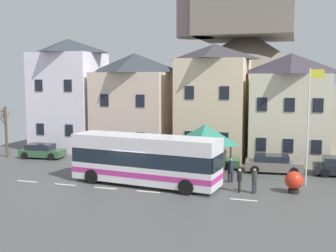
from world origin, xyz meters
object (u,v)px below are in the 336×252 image
hilltop_castle (245,78)px  bus_shelter (205,135)px  parked_car_03 (211,159)px  bare_tree_01 (6,129)px  townhouse_00 (69,95)px  pedestrian_00 (254,180)px  townhouse_03 (290,108)px  townhouse_01 (135,103)px  harbour_buoy (294,181)px  parked_car_02 (42,151)px  parked_car_01 (112,154)px  public_bench (184,164)px  flagpole (309,119)px  pedestrian_01 (239,178)px  pedestrian_02 (231,169)px  transit_bus (145,160)px  townhouse_02 (214,101)px  parked_car_00 (273,164)px

hilltop_castle → bus_shelter: size_ratio=11.31×
parked_car_03 → bare_tree_01: 18.84m
townhouse_00 → pedestrian_00: townhouse_00 is taller
pedestrian_00 → townhouse_03: bearing=80.9°
bus_shelter → parked_car_03: size_ratio=0.85×
parked_car_03 → townhouse_01: bearing=145.1°
pedestrian_00 → harbour_buoy: (2.36, 0.80, -0.06)m
townhouse_01 → parked_car_03: bearing=-29.0°
bus_shelter → parked_car_02: bus_shelter is taller
parked_car_01 → pedestrian_00: bearing=-32.2°
public_bench → flagpole: flagpole is taller
parked_car_03 → flagpole: (7.23, -3.70, 3.83)m
townhouse_00 → townhouse_01: bearing=1.7°
pedestrian_01 → public_bench: 7.19m
townhouse_00 → flagpole: townhouse_00 is taller
pedestrian_02 → pedestrian_00: bearing=-52.5°
pedestrian_02 → flagpole: size_ratio=0.21×
pedestrian_01 → parked_car_02: bearing=161.8°
transit_bus → parked_car_03: size_ratio=2.31×
parked_car_03 → public_bench: 2.44m
transit_bus → townhouse_01: bearing=121.6°
townhouse_03 → pedestrian_02: bearing=-112.2°
hilltop_castle → pedestrian_00: size_ratio=27.53×
transit_bus → parked_car_03: (3.20, 6.75, -1.03)m
bus_shelter → pedestrian_02: (2.07, -1.08, -2.21)m
hilltop_castle → bus_shelter: 29.48m
bare_tree_01 → townhouse_02: bearing=18.9°
bus_shelter → flagpole: size_ratio=0.49×
townhouse_02 → parked_car_00: size_ratio=2.32×
hilltop_castle → parked_car_03: hilltop_castle is taller
transit_bus → parked_car_03: 7.55m
bus_shelter → pedestrian_00: (3.91, -3.48, -2.28)m
parked_car_01 → pedestrian_01: bearing=-34.0°
transit_bus → harbour_buoy: (9.61, 0.86, -0.92)m
transit_bus → flagpole: bearing=23.2°
townhouse_01 → bare_tree_01: size_ratio=1.97×
bus_shelter → parked_car_01: (-8.97, 3.26, -2.47)m
transit_bus → harbour_buoy: bearing=11.9°
parked_car_03 → pedestrian_02: bearing=-68.7°
pedestrian_01 → flagpole: bearing=36.1°
transit_bus → pedestrian_02: size_ratio=6.27×
bus_shelter → public_bench: 3.71m
townhouse_00 → bus_shelter: 17.62m
parked_car_00 → bare_tree_01: (-23.57, -0.87, 1.91)m
transit_bus → pedestrian_01: transit_bus is taller
townhouse_01 → transit_bus: size_ratio=0.91×
hilltop_castle → townhouse_03: bearing=-73.1°
townhouse_02 → pedestrian_02: 10.53m
pedestrian_02 → parked_car_03: bearing=117.2°
bus_shelter → public_bench: (-2.02, 1.66, -2.62)m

